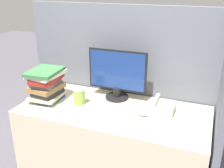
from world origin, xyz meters
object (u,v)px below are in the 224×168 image
(mouse, at_px, (143,114))
(desk_telephone, at_px, (161,107))
(book_stack, at_px, (46,84))
(keyboard, at_px, (111,110))
(coffee_cup, at_px, (79,96))
(monitor, at_px, (117,76))

(mouse, bearing_deg, desk_telephone, 47.89)
(mouse, distance_m, book_stack, 0.83)
(book_stack, height_order, desk_telephone, book_stack)
(keyboard, relative_size, mouse, 5.19)
(keyboard, bearing_deg, mouse, 2.86)
(book_stack, bearing_deg, coffee_cup, 6.19)
(mouse, xyz_separation_m, desk_telephone, (0.11, 0.12, 0.03))
(desk_telephone, bearing_deg, monitor, 164.91)
(keyboard, distance_m, mouse, 0.26)
(monitor, bearing_deg, mouse, -37.76)
(coffee_cup, bearing_deg, desk_telephone, 9.52)
(book_stack, distance_m, desk_telephone, 0.95)
(monitor, height_order, book_stack, monitor)
(keyboard, distance_m, coffee_cup, 0.29)
(keyboard, bearing_deg, book_stack, -179.29)
(monitor, relative_size, desk_telephone, 2.65)
(coffee_cup, bearing_deg, book_stack, -173.81)
(keyboard, height_order, coffee_cup, coffee_cup)
(mouse, distance_m, desk_telephone, 0.16)
(monitor, xyz_separation_m, mouse, (0.29, -0.23, -0.19))
(mouse, relative_size, book_stack, 0.23)
(coffee_cup, height_order, book_stack, book_stack)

